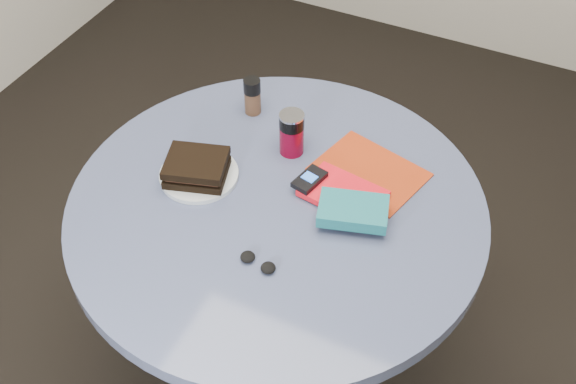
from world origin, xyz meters
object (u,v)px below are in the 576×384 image
at_px(table, 277,247).
at_px(mp3_player, 309,179).
at_px(red_book, 343,193).
at_px(novel, 353,211).
at_px(headphones, 258,262).
at_px(pepper_grinder, 252,96).
at_px(plate, 199,175).
at_px(magazine, 369,172).
at_px(soda_can, 292,133).
at_px(sandwich, 196,168).

height_order(table, mp3_player, mp3_player).
height_order(red_book, novel, novel).
bearing_deg(headphones, pepper_grinder, 118.84).
distance_m(plate, headphones, 0.32).
relative_size(table, red_book, 5.29).
height_order(red_book, headphones, red_book).
bearing_deg(plate, mp3_player, 17.83).
bearing_deg(novel, magazine, 81.56).
distance_m(mp3_player, headphones, 0.27).
xyz_separation_m(pepper_grinder, novel, (0.39, -0.26, -0.02)).
height_order(soda_can, headphones, soda_can).
bearing_deg(table, pepper_grinder, 126.92).
xyz_separation_m(table, soda_can, (-0.05, 0.18, 0.22)).
bearing_deg(table, novel, 7.28).
xyz_separation_m(red_book, mp3_player, (-0.09, -0.01, 0.01)).
bearing_deg(magazine, plate, -137.64).
bearing_deg(plate, soda_can, 48.26).
bearing_deg(pepper_grinder, red_book, -29.23).
distance_m(magazine, headphones, 0.40).
bearing_deg(soda_can, red_book, -27.61).
xyz_separation_m(mp3_player, headphones, (-0.00, -0.27, -0.02)).
xyz_separation_m(plate, soda_can, (0.16, 0.18, 0.05)).
distance_m(table, soda_can, 0.29).
bearing_deg(pepper_grinder, novel, -32.98).
relative_size(pepper_grinder, mp3_player, 1.10).
relative_size(magazine, headphones, 2.77).
bearing_deg(red_book, table, -138.98).
bearing_deg(sandwich, table, 2.90).
height_order(table, soda_can, soda_can).
height_order(magazine, novel, novel).
distance_m(plate, soda_can, 0.25).
relative_size(sandwich, soda_can, 1.47).
distance_m(red_book, novel, 0.08).
bearing_deg(soda_can, mp3_player, -46.42).
relative_size(mp3_player, headphones, 1.03).
bearing_deg(table, red_book, 32.66).
relative_size(novel, headphones, 1.72).
xyz_separation_m(sandwich, novel, (0.39, 0.03, -0.00)).
relative_size(soda_can, novel, 0.75).
height_order(table, red_book, red_book).
xyz_separation_m(soda_can, mp3_player, (0.10, -0.10, -0.03)).
bearing_deg(red_book, mp3_player, -168.08).
bearing_deg(pepper_grinder, plate, -90.46).
bearing_deg(sandwich, pepper_grinder, 89.72).
xyz_separation_m(table, magazine, (0.16, 0.19, 0.17)).
bearing_deg(novel, sandwich, 168.58).
relative_size(magazine, red_book, 1.35).
bearing_deg(soda_can, plate, -131.74).
distance_m(soda_can, magazine, 0.22).
height_order(pepper_grinder, magazine, pepper_grinder).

